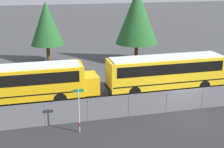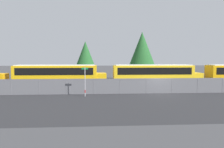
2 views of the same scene
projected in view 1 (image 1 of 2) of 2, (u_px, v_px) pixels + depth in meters
ground_plane at (184, 110)px, 24.61m from camera, size 200.00×200.00×0.00m
fence at (185, 100)px, 24.34m from camera, size 76.61×0.07×1.77m
school_bus_1 at (20, 82)px, 25.34m from camera, size 12.20×2.46×3.23m
school_bus_2 at (169, 70)px, 28.39m from camera, size 12.20×2.46×3.23m
street_sign at (79, 110)px, 20.69m from camera, size 0.70×0.09×3.15m
tree_0 at (137, 16)px, 37.01m from camera, size 5.09×5.09×8.94m
tree_1 at (46, 23)px, 37.07m from camera, size 3.97×3.97×7.35m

